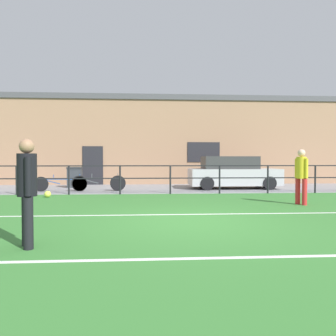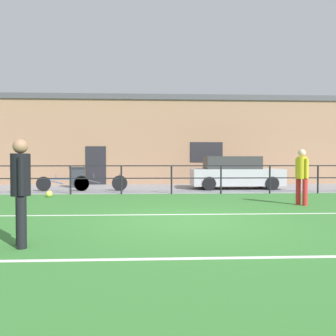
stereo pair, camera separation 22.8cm
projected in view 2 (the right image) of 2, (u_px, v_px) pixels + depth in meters
The scene contains 13 objects.
ground at pixel (187, 222), 7.44m from camera, with size 60.00×44.00×0.04m, color #387A33.
field_line_touchline at pixel (183, 214), 8.39m from camera, with size 36.00×0.11×0.00m, color white.
field_line_hash at pixel (207, 258), 4.67m from camera, with size 36.00×0.11×0.00m, color white.
pavement_strip at pixel (169, 188), 15.93m from camera, with size 48.00×5.00×0.02m, color gray.
perimeter_fence at pixel (172, 175), 13.41m from camera, with size 36.07×0.07×1.15m.
clubhouse_facade at pixel (165, 141), 19.56m from camera, with size 28.00×2.56×4.95m.
player_goalkeeper at pixel (21, 186), 5.27m from camera, with size 0.30×0.43×1.70m.
player_striker at pixel (302, 173), 10.13m from camera, with size 0.30×0.43×1.69m.
soccer_ball_match at pixel (49, 194), 12.28m from camera, with size 0.24×0.24×0.24m, color #E5E04C.
parked_car_red at pixel (235, 173), 15.65m from camera, with size 4.15×1.83×1.50m.
bicycle_parked_1 at pixel (63, 183), 14.40m from camera, with size 2.26×0.04×0.73m.
bicycle_parked_2 at pixel (100, 183), 14.48m from camera, with size 2.31×0.04×0.76m.
trash_bin_0 at pixel (77, 177), 16.37m from camera, with size 0.67×0.57×0.99m.
Camera 2 is at (-0.77, -7.38, 1.38)m, focal length 35.85 mm.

